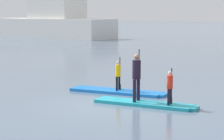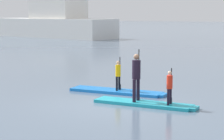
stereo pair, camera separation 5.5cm
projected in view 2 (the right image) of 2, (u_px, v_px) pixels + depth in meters
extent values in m
plane|color=slate|center=(107.00, 106.00, 13.46)|extent=(240.00, 240.00, 0.00)
cube|color=blue|center=(116.00, 91.00, 15.67)|extent=(3.41, 0.89, 0.10)
cube|color=blue|center=(162.00, 95.00, 14.95)|extent=(0.26, 0.56, 0.09)
cylinder|color=black|center=(119.00, 83.00, 15.69)|extent=(0.08, 0.08, 0.50)
cylinder|color=black|center=(117.00, 84.00, 15.50)|extent=(0.08, 0.08, 0.50)
cylinder|color=#F2B20C|center=(118.00, 71.00, 15.54)|extent=(0.19, 0.19, 0.42)
sphere|color=tan|center=(118.00, 63.00, 15.50)|extent=(0.12, 0.12, 0.12)
cylinder|color=black|center=(120.00, 73.00, 15.70)|extent=(0.03, 0.03, 1.19)
cube|color=black|center=(120.00, 87.00, 15.76)|extent=(0.03, 0.14, 0.18)
cube|color=#1E9EB2|center=(143.00, 103.00, 13.59)|extent=(3.16, 0.88, 0.10)
cube|color=#1E9EB2|center=(193.00, 108.00, 12.89)|extent=(0.27, 0.51, 0.09)
cylinder|color=black|center=(138.00, 89.00, 13.78)|extent=(0.11, 0.11, 0.71)
cylinder|color=black|center=(134.00, 91.00, 13.50)|extent=(0.11, 0.11, 0.71)
cylinder|color=black|center=(136.00, 70.00, 13.56)|extent=(0.28, 0.28, 0.59)
sphere|color=#8C664C|center=(136.00, 57.00, 13.50)|extent=(0.17, 0.17, 0.17)
cylinder|color=black|center=(139.00, 75.00, 13.76)|extent=(0.03, 0.03, 1.63)
cube|color=black|center=(139.00, 97.00, 13.86)|extent=(0.04, 0.14, 0.18)
cylinder|color=black|center=(170.00, 96.00, 13.27)|extent=(0.07, 0.07, 0.49)
cylinder|color=black|center=(168.00, 97.00, 13.08)|extent=(0.07, 0.07, 0.49)
cylinder|color=red|center=(170.00, 82.00, 13.12)|extent=(0.19, 0.19, 0.40)
sphere|color=beige|center=(170.00, 73.00, 13.08)|extent=(0.12, 0.12, 0.12)
cylinder|color=black|center=(171.00, 86.00, 13.28)|extent=(0.03, 0.03, 1.10)
cube|color=black|center=(171.00, 101.00, 13.34)|extent=(0.04, 0.14, 0.18)
cube|color=silver|center=(52.00, 28.00, 50.17)|extent=(16.37, 8.29, 2.14)
cube|color=white|center=(58.00, 7.00, 49.28)|extent=(6.47, 5.07, 2.71)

